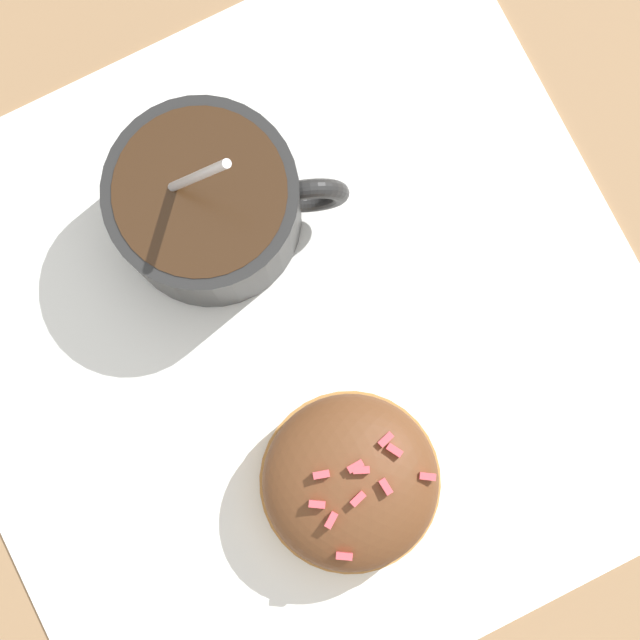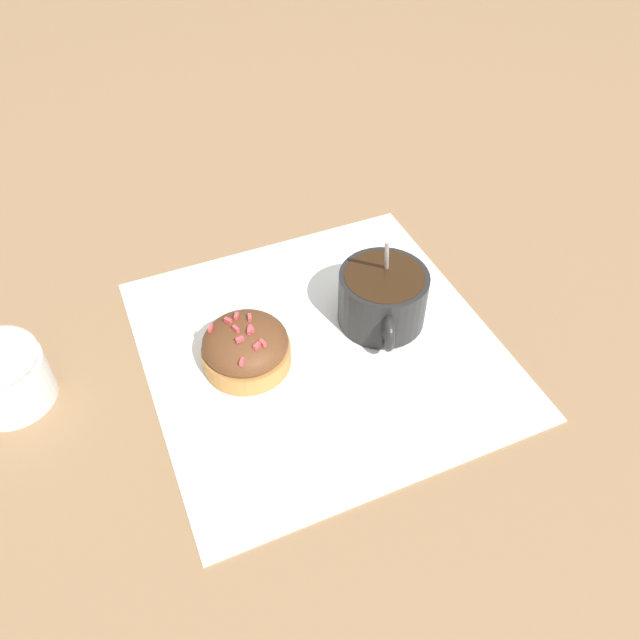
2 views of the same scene
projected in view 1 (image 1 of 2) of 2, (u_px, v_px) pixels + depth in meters
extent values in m
plane|color=#93704C|center=(296.00, 339.00, 0.51)|extent=(3.00, 3.00, 0.00)
cube|color=white|center=(296.00, 339.00, 0.51)|extent=(0.34, 0.35, 0.00)
cylinder|color=black|center=(206.00, 206.00, 0.49)|extent=(0.09, 0.09, 0.06)
cylinder|color=#331E0F|center=(201.00, 194.00, 0.46)|extent=(0.08, 0.08, 0.01)
torus|color=black|center=(311.00, 196.00, 0.49)|extent=(0.02, 0.04, 0.04)
ellipsoid|color=silver|center=(260.00, 223.00, 0.50)|extent=(0.03, 0.03, 0.01)
cylinder|color=silver|center=(177.00, 185.00, 0.45)|extent=(0.04, 0.04, 0.10)
cylinder|color=#C18442|center=(349.00, 481.00, 0.49)|extent=(0.08, 0.08, 0.02)
ellipsoid|color=brown|center=(350.00, 482.00, 0.47)|extent=(0.08, 0.08, 0.04)
cube|color=#EA4C56|center=(361.00, 470.00, 0.45)|extent=(0.01, 0.01, 0.00)
cube|color=#EA4C56|center=(344.00, 556.00, 0.46)|extent=(0.01, 0.01, 0.00)
cube|color=#EA4C56|center=(427.00, 476.00, 0.46)|extent=(0.01, 0.01, 0.00)
cube|color=#EA4C56|center=(321.00, 475.00, 0.45)|extent=(0.01, 0.01, 0.00)
cube|color=#EA4C56|center=(386.00, 439.00, 0.46)|extent=(0.00, 0.01, 0.00)
cube|color=#EA4C56|center=(378.00, 491.00, 0.45)|extent=(0.01, 0.00, 0.00)
cube|color=#EA4C56|center=(394.00, 450.00, 0.46)|extent=(0.01, 0.01, 0.00)
cube|color=#EA4C56|center=(358.00, 499.00, 0.45)|extent=(0.00, 0.01, 0.00)
cube|color=#EA4C56|center=(317.00, 504.00, 0.45)|extent=(0.01, 0.01, 0.00)
cube|color=#EA4C56|center=(331.00, 520.00, 0.45)|extent=(0.01, 0.01, 0.00)
cube|color=#EA4C56|center=(355.00, 466.00, 0.45)|extent=(0.00, 0.01, 0.00)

